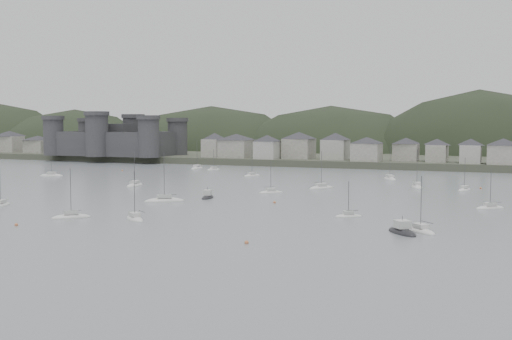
% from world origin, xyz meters
% --- Properties ---
extents(ground, '(900.00, 900.00, 0.00)m').
position_xyz_m(ground, '(0.00, 0.00, 0.00)').
color(ground, slate).
rests_on(ground, ground).
extents(far_shore_land, '(900.00, 250.00, 3.00)m').
position_xyz_m(far_shore_land, '(0.00, 295.00, 1.50)').
color(far_shore_land, '#383D2D').
rests_on(far_shore_land, ground).
extents(forested_ridge, '(851.55, 103.94, 102.57)m').
position_xyz_m(forested_ridge, '(4.83, 269.40, -11.28)').
color(forested_ridge, black).
rests_on(forested_ridge, ground).
extents(castle, '(66.00, 43.00, 20.00)m').
position_xyz_m(castle, '(-120.00, 179.80, 10.96)').
color(castle, '#37373A').
rests_on(castle, far_shore_land).
extents(waterfront_town, '(451.48, 28.46, 12.92)m').
position_xyz_m(waterfront_town, '(50.59, 183.34, 8.66)').
color(waterfront_town, gray).
rests_on(waterfront_town, far_shore_land).
extents(sailboat_lead, '(4.20, 7.86, 10.27)m').
position_xyz_m(sailboat_lead, '(-43.25, 21.25, 0.18)').
color(sailboat_lead, silver).
rests_on(sailboat_lead, ground).
extents(moored_fleet, '(239.78, 174.37, 13.62)m').
position_xyz_m(moored_fleet, '(-0.80, 66.19, 0.18)').
color(moored_fleet, silver).
rests_on(moored_fleet, ground).
extents(motor_launch_near, '(7.63, 8.60, 4.02)m').
position_xyz_m(motor_launch_near, '(50.63, 19.56, 0.29)').
color(motor_launch_near, black).
rests_on(motor_launch_near, ground).
extents(motor_launch_far, '(3.62, 7.25, 3.67)m').
position_xyz_m(motor_launch_far, '(-4.89, 53.57, 0.30)').
color(motor_launch_far, black).
rests_on(motor_launch_far, ground).
extents(mooring_buoys, '(173.15, 124.21, 0.70)m').
position_xyz_m(mooring_buoys, '(4.41, 54.15, 0.15)').
color(mooring_buoys, '#C66F42').
rests_on(mooring_buoys, ground).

